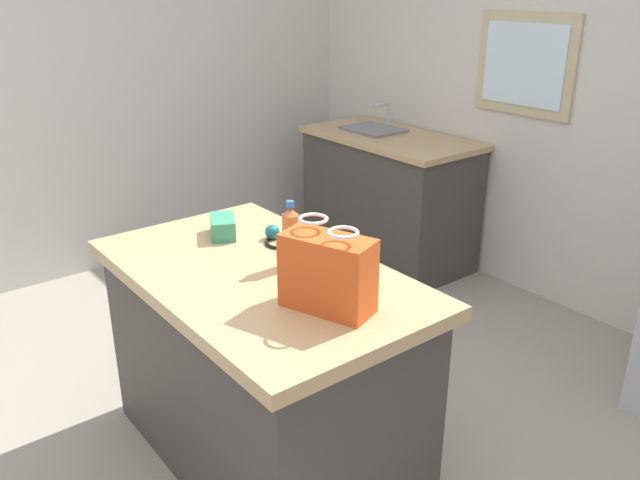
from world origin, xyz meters
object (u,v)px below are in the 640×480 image
ear_defenders (282,238)px  shopping_bag (328,272)px  kitchen_island (262,367)px  small_box (223,227)px  bottle (291,237)px

ear_defenders → shopping_bag: bearing=-20.4°
kitchen_island → ear_defenders: (-0.16, 0.23, 0.46)m
small_box → ear_defenders: (0.23, 0.15, -0.02)m
shopping_bag → bottle: bearing=163.6°
kitchen_island → small_box: (-0.40, 0.07, 0.48)m
bottle → ear_defenders: (-0.21, 0.11, -0.10)m
kitchen_island → shopping_bag: (0.40, 0.02, 0.57)m
shopping_bag → small_box: 0.81m
bottle → kitchen_island: bearing=-111.1°
small_box → bottle: bottle is taller
kitchen_island → bottle: bottle is taller
kitchen_island → shopping_bag: 0.70m
small_box → bottle: bearing=6.0°
bottle → ear_defenders: 0.26m
kitchen_island → small_box: size_ratio=7.80×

